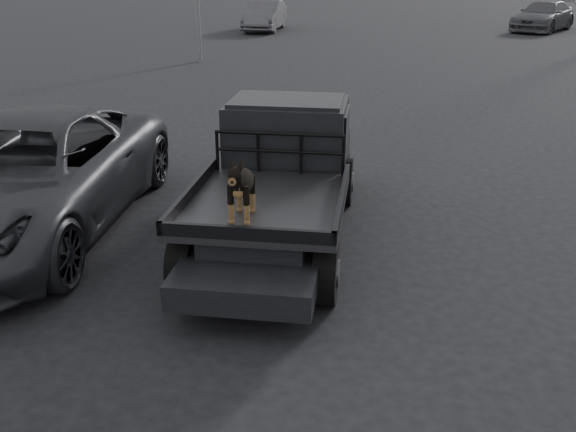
% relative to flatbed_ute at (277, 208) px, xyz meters
% --- Properties ---
extents(ground, '(120.00, 120.00, 0.00)m').
position_rel_flatbed_ute_xyz_m(ground, '(0.63, -1.49, -0.46)').
color(ground, black).
rests_on(ground, ground).
extents(flatbed_ute, '(2.00, 5.40, 0.92)m').
position_rel_flatbed_ute_xyz_m(flatbed_ute, '(0.00, 0.00, 0.00)').
color(flatbed_ute, black).
rests_on(flatbed_ute, ground).
extents(ute_cab, '(1.72, 1.30, 0.88)m').
position_rel_flatbed_ute_xyz_m(ute_cab, '(0.00, 0.95, 0.90)').
color(ute_cab, black).
rests_on(ute_cab, flatbed_ute).
extents(headache_rack, '(1.80, 0.08, 0.55)m').
position_rel_flatbed_ute_xyz_m(headache_rack, '(0.00, 0.20, 0.74)').
color(headache_rack, black).
rests_on(headache_rack, flatbed_ute).
extents(dog, '(0.32, 0.60, 0.74)m').
position_rel_flatbed_ute_xyz_m(dog, '(-0.16, -1.50, 0.83)').
color(dog, black).
rests_on(dog, flatbed_ute).
extents(parked_suv, '(2.99, 6.03, 1.65)m').
position_rel_flatbed_ute_xyz_m(parked_suv, '(-3.58, -0.22, 0.36)').
color(parked_suv, '#313136').
rests_on(parked_suv, ground).
extents(distant_car_a, '(1.69, 4.73, 1.55)m').
position_rel_flatbed_ute_xyz_m(distant_car_a, '(-5.03, 26.93, 0.32)').
color(distant_car_a, '#4F4E53').
rests_on(distant_car_a, ground).
extents(distant_car_b, '(4.48, 5.62, 1.52)m').
position_rel_flatbed_ute_xyz_m(distant_car_b, '(9.68, 28.97, 0.30)').
color(distant_car_b, '#4B4B50').
rests_on(distant_car_b, ground).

